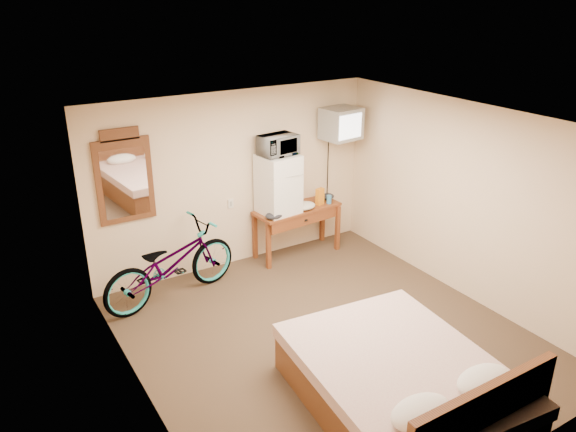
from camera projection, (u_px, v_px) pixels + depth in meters
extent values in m
plane|color=#413320|center=(327.00, 336.00, 6.50)|extent=(4.60, 4.60, 0.00)
plane|color=silver|center=(334.00, 124.00, 5.56)|extent=(4.60, 4.60, 0.00)
cube|color=beige|center=(235.00, 180.00, 7.85)|extent=(4.20, 0.04, 2.50)
cube|color=beige|center=(508.00, 347.00, 4.22)|extent=(4.20, 0.04, 2.50)
cube|color=beige|center=(139.00, 289.00, 5.02)|extent=(0.04, 4.60, 2.50)
cube|color=beige|center=(466.00, 202.00, 7.05)|extent=(0.04, 4.60, 2.50)
cube|color=silver|center=(231.00, 204.00, 7.92)|extent=(0.08, 0.01, 0.13)
cube|color=brown|center=(297.00, 209.00, 8.26)|extent=(1.35, 0.61, 0.04)
cube|color=brown|center=(268.00, 246.00, 7.95)|extent=(0.06, 0.06, 0.71)
cube|color=brown|center=(338.00, 228.00, 8.54)|extent=(0.06, 0.06, 0.71)
cube|color=brown|center=(255.00, 236.00, 8.27)|extent=(0.06, 0.06, 0.71)
cube|color=brown|center=(322.00, 219.00, 8.85)|extent=(0.06, 0.06, 0.71)
cube|color=brown|center=(305.00, 220.00, 8.12)|extent=(1.19, 0.14, 0.16)
cube|color=black|center=(306.00, 220.00, 8.11)|extent=(0.05, 0.02, 0.03)
cube|color=white|center=(278.00, 184.00, 7.93)|extent=(0.57, 0.55, 0.85)
cube|color=#969691|center=(288.00, 177.00, 7.67)|extent=(0.52, 0.01, 0.00)
cylinder|color=#969691|center=(276.00, 195.00, 7.66)|extent=(0.02, 0.02, 0.30)
imported|color=white|center=(278.00, 145.00, 7.72)|extent=(0.55, 0.41, 0.28)
cube|color=orange|center=(320.00, 196.00, 8.32)|extent=(0.14, 0.10, 0.25)
cylinder|color=#3887C0|center=(329.00, 199.00, 8.38)|extent=(0.07, 0.07, 0.13)
ellipsoid|color=beige|center=(304.00, 206.00, 8.16)|extent=(0.35, 0.27, 0.11)
ellipsoid|color=black|center=(274.00, 215.00, 7.83)|extent=(0.26, 0.19, 0.10)
ellipsoid|color=black|center=(327.00, 197.00, 8.54)|extent=(0.21, 0.17, 0.10)
cube|color=black|center=(330.00, 127.00, 8.40)|extent=(0.14, 0.02, 0.14)
cylinder|color=black|center=(332.00, 128.00, 8.37)|extent=(0.05, 0.30, 0.05)
cube|color=#969691|center=(341.00, 124.00, 8.15)|extent=(0.57, 0.50, 0.46)
cube|color=white|center=(350.00, 127.00, 7.98)|extent=(0.43, 0.07, 0.35)
cube|color=black|center=(332.00, 121.00, 8.33)|extent=(0.32, 0.05, 0.28)
cube|color=brown|center=(125.00, 181.00, 6.99)|extent=(0.71, 0.04, 1.08)
cube|color=brown|center=(119.00, 134.00, 6.76)|extent=(0.47, 0.04, 0.15)
cube|color=white|center=(125.00, 183.00, 6.98)|extent=(0.56, 0.01, 0.88)
imported|color=black|center=(171.00, 264.00, 7.13)|extent=(1.98, 1.02, 0.99)
cube|color=brown|center=(398.00, 389.00, 5.36)|extent=(1.80, 2.28, 0.40)
cube|color=beige|center=(400.00, 367.00, 5.26)|extent=(1.84, 2.32, 0.14)
cube|color=brown|center=(483.00, 421.00, 4.47)|extent=(1.60, 0.08, 0.70)
ellipsoid|color=white|center=(421.00, 412.00, 4.52)|extent=(0.57, 0.35, 0.20)
ellipsoid|color=white|center=(484.00, 381.00, 4.88)|extent=(0.57, 0.35, 0.20)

